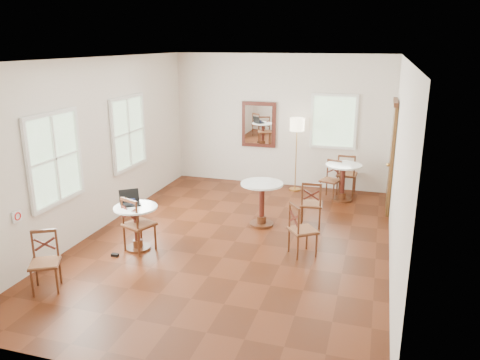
% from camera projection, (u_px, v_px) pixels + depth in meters
% --- Properties ---
extents(ground, '(7.00, 7.00, 0.00)m').
position_uv_depth(ground, '(235.00, 241.00, 7.95)').
color(ground, '#50200D').
rests_on(ground, ground).
extents(room_shell, '(5.02, 7.02, 3.01)m').
position_uv_depth(room_shell, '(236.00, 128.00, 7.68)').
color(room_shell, silver).
rests_on(room_shell, ground).
extents(cafe_table_near, '(0.69, 0.69, 0.73)m').
position_uv_depth(cafe_table_near, '(137.00, 223.00, 7.54)').
color(cafe_table_near, '#4F2713').
rests_on(cafe_table_near, ground).
extents(cafe_table_mid, '(0.77, 0.77, 0.81)m').
position_uv_depth(cafe_table_mid, '(262.00, 199.00, 8.52)').
color(cafe_table_mid, '#4F2713').
rests_on(cafe_table_mid, ground).
extents(cafe_table_back, '(0.75, 0.75, 0.79)m').
position_uv_depth(cafe_table_back, '(343.00, 178.00, 9.87)').
color(cafe_table_back, '#4F2713').
rests_on(cafe_table_back, ground).
extents(chair_near_a, '(0.55, 0.55, 0.92)m').
position_uv_depth(chair_near_a, '(138.00, 224.00, 7.48)').
color(chair_near_a, '#4F2713').
rests_on(chair_near_a, ground).
extents(chair_near_b, '(0.51, 0.51, 0.82)m').
position_uv_depth(chair_near_b, '(45.00, 262.00, 6.31)').
color(chair_near_b, '#4F2713').
rests_on(chair_near_b, ground).
extents(chair_mid_a, '(0.44, 0.44, 0.86)m').
position_uv_depth(chair_mid_a, '(311.00, 204.00, 8.51)').
color(chair_mid_a, '#4F2713').
rests_on(chair_mid_a, ground).
extents(chair_mid_b, '(0.55, 0.55, 0.85)m').
position_uv_depth(chair_mid_b, '(302.00, 230.00, 7.34)').
color(chair_mid_b, '#4F2713').
rests_on(chair_mid_b, ground).
extents(chair_back_a, '(0.44, 0.44, 0.91)m').
position_uv_depth(chair_back_a, '(347.00, 174.00, 10.31)').
color(chair_back_a, '#4F2713').
rests_on(chair_back_a, ground).
extents(chair_back_b, '(0.48, 0.48, 0.82)m').
position_uv_depth(chair_back_b, '(331.00, 180.00, 10.05)').
color(chair_back_b, '#4F2713').
rests_on(chair_back_b, ground).
extents(floor_lamp, '(0.32, 0.32, 1.64)m').
position_uv_depth(floor_lamp, '(297.00, 129.00, 10.33)').
color(floor_lamp, '#BF8C3F').
rests_on(floor_lamp, ground).
extents(laptop, '(0.41, 0.40, 0.22)m').
position_uv_depth(laptop, '(130.00, 201.00, 7.57)').
color(laptop, black).
rests_on(laptop, cafe_table_near).
extents(mouse, '(0.12, 0.09, 0.04)m').
position_uv_depth(mouse, '(135.00, 205.00, 7.46)').
color(mouse, black).
rests_on(mouse, cafe_table_near).
extents(navy_mug, '(0.12, 0.08, 0.10)m').
position_uv_depth(navy_mug, '(133.00, 202.00, 7.53)').
color(navy_mug, black).
rests_on(navy_mug, cafe_table_near).
extents(water_glass, '(0.06, 0.06, 0.09)m').
position_uv_depth(water_glass, '(132.00, 203.00, 7.48)').
color(water_glass, white).
rests_on(water_glass, cafe_table_near).
extents(power_adapter, '(0.11, 0.07, 0.05)m').
position_uv_depth(power_adapter, '(115.00, 255.00, 7.40)').
color(power_adapter, black).
rests_on(power_adapter, ground).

